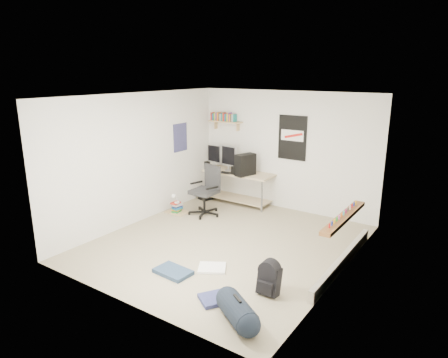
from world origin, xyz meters
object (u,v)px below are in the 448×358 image
Objects in this scene: desk at (240,187)px; backpack at (269,280)px; office_chair at (204,192)px; duffel_bag at (237,311)px; book_stack at (177,206)px.

desk is 3.85m from backpack.
office_chair reaches higher than desk.
duffel_bag reaches higher than backpack.
desk reaches higher than duffel_bag.
office_chair is (-0.19, -1.06, 0.13)m from desk.
duffel_bag is 3.97m from book_stack.
desk is 1.09m from office_chair.
office_chair reaches higher than backpack.
backpack is at bearing -29.21° from book_stack.
duffel_bag is at bearing -59.67° from desk.
duffel_bag is at bearing -92.64° from backpack.
desk is 2.69× the size of duffel_bag.
desk is 4.19× the size of backpack.
office_chair reaches higher than book_stack.
backpack is at bearing 121.48° from duffel_bag.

